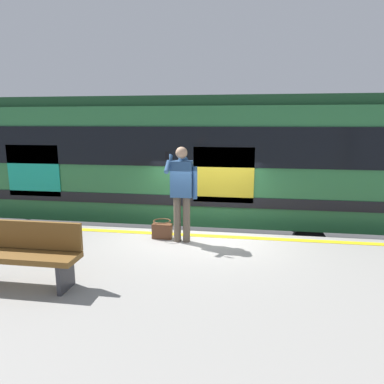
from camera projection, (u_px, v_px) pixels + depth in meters
The scene contains 9 objects.
ground_plane at pixel (200, 280), 7.67m from camera, with size 24.75×24.75×0.00m, color #3D3D3F.
platform at pixel (179, 317), 5.19m from camera, with size 16.10×4.88×1.12m, color gray.
safety_line at pixel (198, 235), 7.16m from camera, with size 15.78×0.16×0.01m, color yellow.
track_rail_near at pixel (208, 251), 9.14m from camera, with size 20.94×0.08×0.16m, color slate.
track_rail_far at pixel (213, 234), 10.53m from camera, with size 20.94×0.08×0.16m, color slate.
train_carriage at pixel (142, 157), 9.65m from camera, with size 13.37×2.87×3.82m.
passenger at pixel (182, 187), 6.60m from camera, with size 0.57×0.55×1.82m.
handbag at pixel (162, 230), 6.96m from camera, with size 0.39×0.35×0.37m.
bench at pixel (21, 251), 4.92m from camera, with size 1.71×0.44×0.90m.
Camera 1 is at (-0.92, 7.08, 3.39)m, focal length 32.94 mm.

